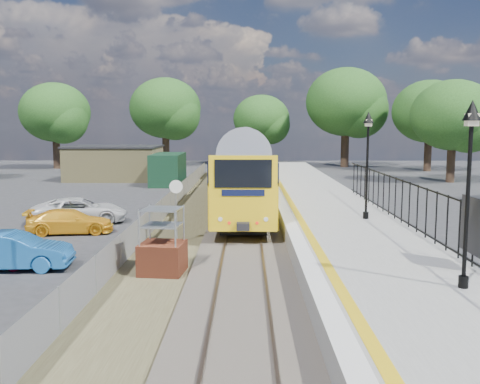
{
  "coord_description": "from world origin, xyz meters",
  "views": [
    {
      "loc": [
        0.15,
        -16.89,
        4.86
      ],
      "look_at": [
        -0.15,
        6.43,
        2.0
      ],
      "focal_mm": 40.0,
      "sensor_mm": 36.0,
      "label": 1
    }
  ],
  "objects_px": {
    "car_white": "(79,211)",
    "car_yellow": "(70,221)",
    "victorian_lamp_north": "(368,140)",
    "car_blue": "(13,251)",
    "brick_plinth": "(162,243)",
    "victorian_lamp_south": "(470,150)",
    "speed_sign": "(176,201)",
    "train": "(245,159)"
  },
  "relations": [
    {
      "from": "car_blue",
      "to": "victorian_lamp_south",
      "type": "bearing_deg",
      "value": -114.43
    },
    {
      "from": "brick_plinth",
      "to": "car_white",
      "type": "bearing_deg",
      "value": 121.28
    },
    {
      "from": "victorian_lamp_south",
      "to": "car_blue",
      "type": "height_order",
      "value": "victorian_lamp_south"
    },
    {
      "from": "train",
      "to": "victorian_lamp_north",
      "type": "bearing_deg",
      "value": -73.87
    },
    {
      "from": "victorian_lamp_south",
      "to": "car_blue",
      "type": "bearing_deg",
      "value": 160.15
    },
    {
      "from": "brick_plinth",
      "to": "victorian_lamp_south",
      "type": "bearing_deg",
      "value": -27.67
    },
    {
      "from": "victorian_lamp_south",
      "to": "speed_sign",
      "type": "xyz_separation_m",
      "value": [
        -8.25,
        8.76,
        -2.47
      ]
    },
    {
      "from": "victorian_lamp_north",
      "to": "train",
      "type": "distance_m",
      "value": 19.17
    },
    {
      "from": "speed_sign",
      "to": "car_yellow",
      "type": "relative_size",
      "value": 0.7
    },
    {
      "from": "speed_sign",
      "to": "car_yellow",
      "type": "distance_m",
      "value": 5.8
    },
    {
      "from": "victorian_lamp_south",
      "to": "car_blue",
      "type": "distance_m",
      "value": 14.64
    },
    {
      "from": "car_white",
      "to": "car_yellow",
      "type": "bearing_deg",
      "value": 174.12
    },
    {
      "from": "speed_sign",
      "to": "car_blue",
      "type": "bearing_deg",
      "value": -146.39
    },
    {
      "from": "speed_sign",
      "to": "car_yellow",
      "type": "height_order",
      "value": "speed_sign"
    },
    {
      "from": "victorian_lamp_south",
      "to": "car_blue",
      "type": "xyz_separation_m",
      "value": [
        -13.33,
        4.81,
        -3.65
      ]
    },
    {
      "from": "car_blue",
      "to": "car_yellow",
      "type": "relative_size",
      "value": 1.02
    },
    {
      "from": "train",
      "to": "speed_sign",
      "type": "bearing_deg",
      "value": -98.0
    },
    {
      "from": "victorian_lamp_north",
      "to": "brick_plinth",
      "type": "distance_m",
      "value": 10.3
    },
    {
      "from": "victorian_lamp_north",
      "to": "car_yellow",
      "type": "distance_m",
      "value": 13.79
    },
    {
      "from": "victorian_lamp_north",
      "to": "car_white",
      "type": "bearing_deg",
      "value": 165.21
    },
    {
      "from": "victorian_lamp_south",
      "to": "victorian_lamp_north",
      "type": "bearing_deg",
      "value": 91.15
    },
    {
      "from": "speed_sign",
      "to": "car_blue",
      "type": "relative_size",
      "value": 0.69
    },
    {
      "from": "victorian_lamp_north",
      "to": "car_blue",
      "type": "bearing_deg",
      "value": -158.45
    },
    {
      "from": "victorian_lamp_south",
      "to": "speed_sign",
      "type": "height_order",
      "value": "victorian_lamp_south"
    },
    {
      "from": "car_white",
      "to": "car_blue",
      "type": "bearing_deg",
      "value": 169.04
    },
    {
      "from": "victorian_lamp_south",
      "to": "train",
      "type": "xyz_separation_m",
      "value": [
        -5.5,
        28.32,
        -1.96
      ]
    },
    {
      "from": "victorian_lamp_north",
      "to": "car_white",
      "type": "relative_size",
      "value": 0.98
    },
    {
      "from": "victorian_lamp_south",
      "to": "car_white",
      "type": "height_order",
      "value": "victorian_lamp_south"
    },
    {
      "from": "speed_sign",
      "to": "car_white",
      "type": "relative_size",
      "value": 0.58
    },
    {
      "from": "train",
      "to": "speed_sign",
      "type": "xyz_separation_m",
      "value": [
        -2.75,
        -19.56,
        -0.52
      ]
    },
    {
      "from": "brick_plinth",
      "to": "car_blue",
      "type": "height_order",
      "value": "brick_plinth"
    },
    {
      "from": "victorian_lamp_north",
      "to": "train",
      "type": "xyz_separation_m",
      "value": [
        -5.3,
        18.32,
        -1.96
      ]
    },
    {
      "from": "victorian_lamp_north",
      "to": "speed_sign",
      "type": "height_order",
      "value": "victorian_lamp_north"
    },
    {
      "from": "victorian_lamp_south",
      "to": "brick_plinth",
      "type": "height_order",
      "value": "victorian_lamp_south"
    },
    {
      "from": "victorian_lamp_north",
      "to": "victorian_lamp_south",
      "type": "bearing_deg",
      "value": -88.85
    },
    {
      "from": "victorian_lamp_north",
      "to": "car_yellow",
      "type": "height_order",
      "value": "victorian_lamp_north"
    },
    {
      "from": "victorian_lamp_north",
      "to": "car_blue",
      "type": "xyz_separation_m",
      "value": [
        -13.13,
        -5.19,
        -3.65
      ]
    },
    {
      "from": "brick_plinth",
      "to": "car_white",
      "type": "height_order",
      "value": "brick_plinth"
    },
    {
      "from": "car_white",
      "to": "speed_sign",
      "type": "bearing_deg",
      "value": -145.04
    },
    {
      "from": "victorian_lamp_south",
      "to": "speed_sign",
      "type": "bearing_deg",
      "value": 133.29
    },
    {
      "from": "victorian_lamp_south",
      "to": "brick_plinth",
      "type": "bearing_deg",
      "value": 152.33
    },
    {
      "from": "victorian_lamp_north",
      "to": "brick_plinth",
      "type": "height_order",
      "value": "victorian_lamp_north"
    }
  ]
}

